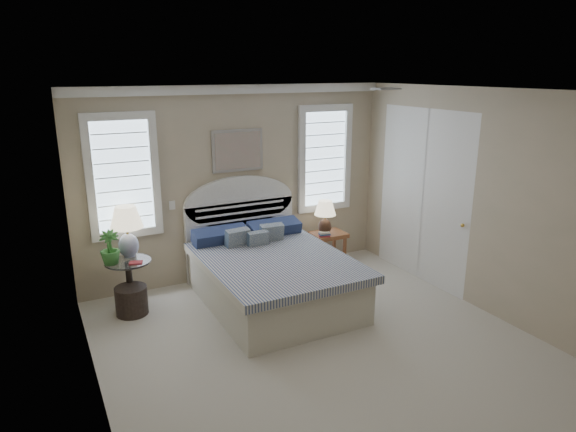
# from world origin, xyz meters

# --- Properties ---
(floor) EXTENTS (4.50, 5.00, 0.01)m
(floor) POSITION_xyz_m (0.00, 0.00, 0.00)
(floor) COLOR beige
(floor) RESTS_ON ground
(ceiling) EXTENTS (4.50, 5.00, 0.01)m
(ceiling) POSITION_xyz_m (0.00, 0.00, 2.70)
(ceiling) COLOR silver
(ceiling) RESTS_ON wall_back
(wall_back) EXTENTS (4.50, 0.02, 2.70)m
(wall_back) POSITION_xyz_m (0.00, 2.50, 1.35)
(wall_back) COLOR #C0AB90
(wall_back) RESTS_ON floor
(wall_left) EXTENTS (0.02, 5.00, 2.70)m
(wall_left) POSITION_xyz_m (-2.25, 0.00, 1.35)
(wall_left) COLOR #C0AB90
(wall_left) RESTS_ON floor
(wall_right) EXTENTS (0.02, 5.00, 2.70)m
(wall_right) POSITION_xyz_m (2.25, 0.00, 1.35)
(wall_right) COLOR #C0AB90
(wall_right) RESTS_ON floor
(crown_molding) EXTENTS (4.50, 0.08, 0.12)m
(crown_molding) POSITION_xyz_m (0.00, 2.46, 2.64)
(crown_molding) COLOR silver
(crown_molding) RESTS_ON wall_back
(hvac_vent) EXTENTS (0.30, 0.20, 0.02)m
(hvac_vent) POSITION_xyz_m (1.20, 0.80, 2.68)
(hvac_vent) COLOR #B2B2B2
(hvac_vent) RESTS_ON ceiling
(switch_plate) EXTENTS (0.08, 0.01, 0.12)m
(switch_plate) POSITION_xyz_m (-0.95, 2.48, 1.15)
(switch_plate) COLOR silver
(switch_plate) RESTS_ON wall_back
(window_left) EXTENTS (0.90, 0.06, 1.60)m
(window_left) POSITION_xyz_m (-1.55, 2.48, 1.60)
(window_left) COLOR silver
(window_left) RESTS_ON wall_back
(window_right) EXTENTS (0.90, 0.06, 1.60)m
(window_right) POSITION_xyz_m (1.40, 2.48, 1.60)
(window_right) COLOR silver
(window_right) RESTS_ON wall_back
(painting) EXTENTS (0.74, 0.04, 0.58)m
(painting) POSITION_xyz_m (0.00, 2.46, 1.82)
(painting) COLOR silver
(painting) RESTS_ON wall_back
(closet_door) EXTENTS (0.02, 1.80, 2.40)m
(closet_door) POSITION_xyz_m (2.23, 1.20, 1.20)
(closet_door) COLOR white
(closet_door) RESTS_ON floor
(bed) EXTENTS (1.72, 2.28, 1.47)m
(bed) POSITION_xyz_m (0.00, 1.46, 0.39)
(bed) COLOR beige
(bed) RESTS_ON floor
(side_table_left) EXTENTS (0.56, 0.56, 0.63)m
(side_table_left) POSITION_xyz_m (-1.65, 2.05, 0.39)
(side_table_left) COLOR black
(side_table_left) RESTS_ON floor
(nightstand_right) EXTENTS (0.50, 0.40, 0.53)m
(nightstand_right) POSITION_xyz_m (1.30, 2.15, 0.39)
(nightstand_right) COLOR #985931
(nightstand_right) RESTS_ON floor
(floor_pot) EXTENTS (0.43, 0.43, 0.35)m
(floor_pot) POSITION_xyz_m (-1.68, 1.87, 0.18)
(floor_pot) COLOR black
(floor_pot) RESTS_ON floor
(lamp_left) EXTENTS (0.53, 0.53, 0.66)m
(lamp_left) POSITION_xyz_m (-1.60, 2.19, 1.03)
(lamp_left) COLOR silver
(lamp_left) RESTS_ON side_table_left
(lamp_right) EXTENTS (0.42, 0.42, 0.52)m
(lamp_right) POSITION_xyz_m (1.22, 2.12, 0.85)
(lamp_right) COLOR black
(lamp_right) RESTS_ON nightstand_right
(potted_plant) EXTENTS (0.28, 0.28, 0.42)m
(potted_plant) POSITION_xyz_m (-1.85, 2.03, 0.84)
(potted_plant) COLOR #337F36
(potted_plant) RESTS_ON side_table_left
(books_left) EXTENTS (0.18, 0.16, 0.02)m
(books_left) POSITION_xyz_m (-1.58, 1.91, 0.64)
(books_left) COLOR #A22832
(books_left) RESTS_ON side_table_left
(books_right) EXTENTS (0.19, 0.16, 0.07)m
(books_right) POSITION_xyz_m (1.16, 2.04, 0.56)
(books_right) COLOR #A22832
(books_right) RESTS_ON nightstand_right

